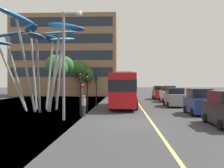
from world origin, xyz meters
The scene contains 16 objects.
ground centered at (-0.71, 0.00, -0.05)m, with size 120.00×240.00×0.10m.
red_bus centered at (-0.06, 10.76, 2.05)m, with size 3.05×10.71×3.76m.
leaf_sculpture centered at (-8.05, 6.98, 6.70)m, with size 10.21×11.64×8.72m.
traffic_light_kerb_near centered at (-3.55, 3.16, 2.49)m, with size 0.28×0.42×3.43m.
traffic_light_kerb_far centered at (-3.50, 6.70, 2.58)m, with size 0.28×0.42×3.56m.
traffic_light_island_mid centered at (-3.20, 11.64, 2.41)m, with size 0.28×0.42×3.31m.
car_parked_mid centered at (6.12, 4.92, 1.00)m, with size 1.96×3.83×2.15m.
car_parked_far centered at (5.44, 12.00, 0.97)m, with size 2.03×4.23×2.04m.
car_side_street centered at (5.88, 18.69, 1.04)m, with size 1.97×4.40×2.18m.
car_far_side centered at (5.41, 24.20, 1.00)m, with size 1.91×4.40×2.11m.
street_lamp centered at (-4.09, 1.06, 4.86)m, with size 1.39×0.44×7.68m.
tree_pavement_near centered at (-9.55, 20.43, 4.98)m, with size 4.15×4.14×6.68m.
tree_pavement_far centered at (-7.99, 31.16, 4.66)m, with size 4.26×4.11×6.62m.
pedestrian centered at (-3.26, 2.98, 0.84)m, with size 0.34×0.34×1.67m.
no_entry_sign centered at (-3.76, 5.39, 1.81)m, with size 0.60×0.12×2.74m.
backdrop_building centered at (-11.97, 36.98, 7.94)m, with size 20.79×10.20×15.87m.
Camera 1 is at (-0.19, -17.13, 2.68)m, focal length 41.97 mm.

